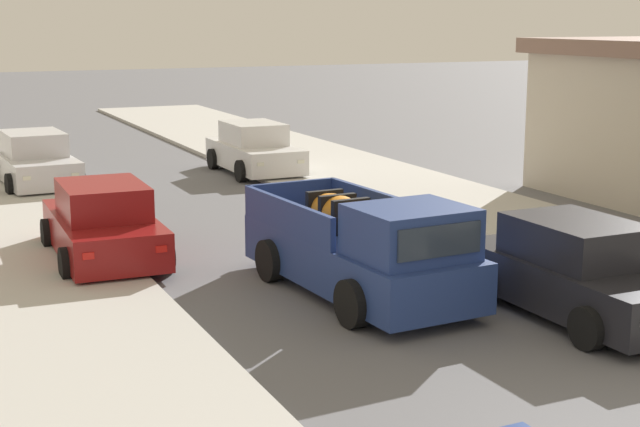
# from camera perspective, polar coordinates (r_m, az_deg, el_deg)

# --- Properties ---
(sidewalk_right) EXTENTS (5.23, 60.00, 0.12)m
(sidewalk_right) POSITION_cam_1_polar(r_m,az_deg,el_deg) (22.11, 9.18, -0.28)
(sidewalk_right) COLOR beige
(sidewalk_right) RESTS_ON ground
(curb_left) EXTENTS (0.16, 60.00, 0.10)m
(curb_left) POSITION_cam_1_polar(r_m,az_deg,el_deg) (18.71, -16.02, -2.83)
(curb_left) COLOR silver
(curb_left) RESTS_ON ground
(curb_right) EXTENTS (0.16, 60.00, 0.10)m
(curb_right) POSITION_cam_1_polar(r_m,az_deg,el_deg) (21.48, 6.48, -0.58)
(curb_right) COLOR silver
(curb_right) RESTS_ON ground
(pickup_truck) EXTENTS (2.46, 5.32, 1.80)m
(pickup_truck) POSITION_cam_1_polar(r_m,az_deg,el_deg) (15.79, 2.62, -2.19)
(pickup_truck) COLOR navy
(pickup_truck) RESTS_ON ground
(car_left_near) EXTENTS (2.06, 4.27, 1.54)m
(car_left_near) POSITION_cam_1_polar(r_m,az_deg,el_deg) (15.32, 15.36, -3.44)
(car_left_near) COLOR black
(car_left_near) RESTS_ON ground
(car_right_near) EXTENTS (2.11, 4.30, 1.54)m
(car_right_near) POSITION_cam_1_polar(r_m,az_deg,el_deg) (18.59, -13.02, -0.67)
(car_right_near) COLOR maroon
(car_right_near) RESTS_ON ground
(car_right_mid) EXTENTS (2.03, 4.26, 1.54)m
(car_right_mid) POSITION_cam_1_polar(r_m,az_deg,el_deg) (28.50, -4.01, 3.88)
(car_right_mid) COLOR silver
(car_right_mid) RESTS_ON ground
(car_right_far) EXTENTS (2.18, 4.33, 1.54)m
(car_right_far) POSITION_cam_1_polar(r_m,az_deg,el_deg) (27.30, -16.92, 3.05)
(car_right_far) COLOR silver
(car_right_far) RESTS_ON ground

